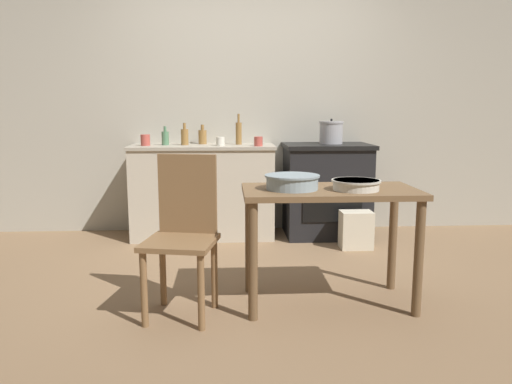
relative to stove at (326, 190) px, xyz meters
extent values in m
plane|color=#896B4C|center=(-0.73, -1.25, -0.45)|extent=(14.00, 14.00, 0.00)
cube|color=#B2AD9E|center=(-0.73, 0.34, 0.83)|extent=(8.00, 0.07, 2.55)
cube|color=beige|center=(-1.19, 0.03, -0.02)|extent=(1.33, 0.55, 0.85)
cube|color=#A9A08F|center=(-1.19, 0.03, 0.42)|extent=(1.36, 0.58, 0.03)
cube|color=black|center=(0.00, 0.00, -0.02)|extent=(0.78, 0.60, 0.85)
cube|color=black|center=(0.00, 0.00, 0.42)|extent=(0.82, 0.64, 0.04)
cube|color=black|center=(0.00, -0.30, -0.07)|extent=(0.55, 0.01, 0.36)
cube|color=brown|center=(-0.33, -1.74, 0.27)|extent=(1.07, 0.56, 0.03)
cylinder|color=brown|center=(-0.81, -1.97, -0.10)|extent=(0.06, 0.06, 0.70)
cylinder|color=brown|center=(0.16, -1.97, -0.10)|extent=(0.06, 0.06, 0.70)
cylinder|color=brown|center=(-0.81, -1.50, -0.10)|extent=(0.06, 0.06, 0.70)
cylinder|color=brown|center=(0.16, -1.50, -0.10)|extent=(0.06, 0.06, 0.70)
cube|color=olive|center=(-1.24, -1.90, 0.01)|extent=(0.47, 0.47, 0.03)
cube|color=olive|center=(-1.20, -1.72, 0.26)|extent=(0.36, 0.10, 0.48)
cylinder|color=olive|center=(-1.43, -2.03, -0.23)|extent=(0.04, 0.04, 0.44)
cylinder|color=olive|center=(-1.11, -2.09, -0.23)|extent=(0.04, 0.04, 0.44)
cylinder|color=olive|center=(-1.37, -1.70, -0.23)|extent=(0.04, 0.04, 0.44)
cylinder|color=olive|center=(-1.04, -1.77, -0.23)|extent=(0.04, 0.04, 0.44)
cube|color=beige|center=(0.18, -0.49, -0.28)|extent=(0.28, 0.19, 0.33)
cylinder|color=#A8A8AD|center=(0.04, 0.03, 0.54)|extent=(0.22, 0.22, 0.20)
cylinder|color=#A8A8AD|center=(0.04, 0.03, 0.65)|extent=(0.23, 0.23, 0.02)
sphere|color=black|center=(0.04, 0.03, 0.67)|extent=(0.02, 0.02, 0.02)
cylinder|color=silver|center=(-0.18, -1.80, 0.32)|extent=(0.28, 0.28, 0.06)
cylinder|color=beige|center=(-0.18, -1.80, 0.35)|extent=(0.30, 0.30, 0.01)
cylinder|color=#93A8B2|center=(-0.56, -1.75, 0.33)|extent=(0.31, 0.31, 0.09)
cylinder|color=#8597A0|center=(-0.56, -1.75, 0.37)|extent=(0.33, 0.33, 0.01)
cylinder|color=#517F5B|center=(-1.54, 0.06, 0.50)|extent=(0.07, 0.07, 0.13)
cylinder|color=#517F5B|center=(-1.54, 0.06, 0.59)|extent=(0.03, 0.03, 0.05)
cylinder|color=olive|center=(-1.36, 0.05, 0.51)|extent=(0.07, 0.07, 0.15)
cylinder|color=olive|center=(-1.36, 0.05, 0.62)|extent=(0.03, 0.03, 0.06)
cylinder|color=olive|center=(-1.20, 0.18, 0.50)|extent=(0.08, 0.08, 0.14)
cylinder|color=olive|center=(-1.20, 0.18, 0.60)|extent=(0.03, 0.03, 0.05)
cylinder|color=olive|center=(-0.84, 0.09, 0.54)|extent=(0.06, 0.06, 0.21)
cylinder|color=olive|center=(-0.84, 0.09, 0.69)|extent=(0.02, 0.02, 0.08)
cylinder|color=#B74C42|center=(-0.67, -0.14, 0.48)|extent=(0.08, 0.08, 0.09)
cylinder|color=#B74C42|center=(-1.72, -0.01, 0.49)|extent=(0.09, 0.09, 0.10)
cylinder|color=silver|center=(-1.02, -0.06, 0.48)|extent=(0.08, 0.08, 0.08)
camera|label=1|loc=(-0.96, -4.73, 0.77)|focal=35.00mm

